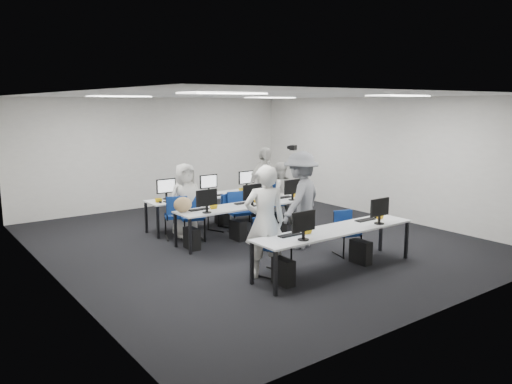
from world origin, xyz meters
TOP-DOWN VIEW (x-y plane):
  - room at (0.00, 0.00)m, footprint 9.00×9.02m
  - ceiling_panels at (0.00, 0.00)m, footprint 5.20×4.60m
  - desk_front at (0.00, -2.40)m, footprint 3.20×0.70m
  - desk_mid at (0.00, 0.20)m, footprint 3.20×0.70m
  - desk_back at (0.00, 1.60)m, footprint 3.20×0.70m
  - equipment_front at (-0.19, -2.42)m, footprint 2.51×0.41m
  - equipment_mid at (-0.19, 0.18)m, footprint 2.91×0.41m
  - equipment_back at (0.19, 1.62)m, footprint 2.91×0.41m
  - chair_0 at (-1.00, -1.91)m, footprint 0.62×0.65m
  - chair_1 at (0.84, -1.88)m, footprint 0.51×0.54m
  - chair_2 at (-1.02, 0.78)m, footprint 0.59×0.61m
  - chair_3 at (0.11, 0.66)m, footprint 0.54×0.57m
  - chair_4 at (1.24, 0.86)m, footprint 0.48×0.52m
  - chair_5 at (-1.21, 1.11)m, footprint 0.61×0.63m
  - chair_6 at (-0.06, 1.15)m, footprint 0.55×0.57m
  - chair_7 at (1.13, 1.15)m, footprint 0.54×0.58m
  - handbag at (-1.45, 0.35)m, footprint 0.40×0.30m
  - student_0 at (-1.17, -1.94)m, footprint 0.81×0.69m
  - student_1 at (1.38, 0.82)m, footprint 0.86×0.76m
  - student_2 at (-0.99, 1.10)m, footprint 0.80×0.54m
  - student_3 at (1.10, 1.06)m, footprint 1.14×0.66m
  - photographer at (0.45, -0.99)m, footprint 1.43×1.16m
  - dslr_camera at (0.37, -0.83)m, footprint 0.20×0.22m

SIDE VIEW (x-z plane):
  - chair_1 at x=0.84m, z-range -0.15..0.68m
  - chair_6 at x=-0.06m, z-range -0.16..0.70m
  - chair_3 at x=0.11m, z-range -0.17..0.74m
  - chair_7 at x=1.13m, z-range -0.17..0.76m
  - chair_5 at x=-1.21m, z-range -0.17..0.76m
  - chair_2 at x=-1.02m, z-range -0.17..0.77m
  - chair_4 at x=1.24m, z-range -0.18..0.80m
  - chair_0 at x=-1.00m, z-range -0.18..0.81m
  - equipment_mid at x=-0.19m, z-range -0.24..0.95m
  - equipment_back at x=0.19m, z-range -0.24..0.95m
  - equipment_front at x=-0.19m, z-range -0.24..0.95m
  - desk_front at x=0.00m, z-range 0.32..1.05m
  - desk_mid at x=0.00m, z-range 0.32..1.05m
  - desk_back at x=0.00m, z-range 0.32..1.05m
  - student_1 at x=1.38m, z-range 0.00..1.48m
  - student_2 at x=-0.99m, z-range 0.00..1.59m
  - handbag at x=-1.45m, z-range 0.73..1.03m
  - student_3 at x=1.10m, z-range 0.00..1.83m
  - student_0 at x=-1.17m, z-range 0.00..1.88m
  - photographer at x=0.45m, z-range 0.00..1.93m
  - room at x=0.00m, z-range 0.00..3.00m
  - dslr_camera at x=0.37m, z-range 1.94..2.04m
  - ceiling_panels at x=0.00m, z-range 2.98..2.99m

